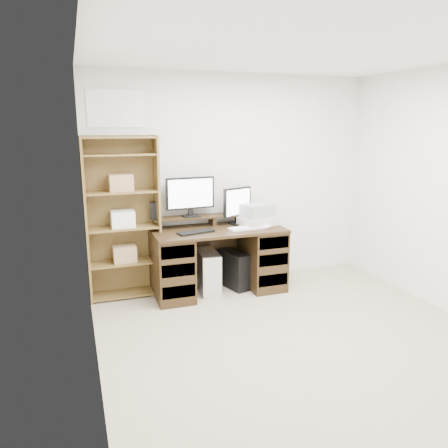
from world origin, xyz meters
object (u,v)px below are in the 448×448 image
bookshelf (122,217)px  desk (218,259)px  printer (258,221)px  monitor_small (237,204)px  tower_black (234,270)px  monitor_wide (190,195)px  tower_silver (208,272)px

bookshelf → desk: bearing=-11.6°
printer → bookshelf: 1.56m
monitor_small → printer: monitor_small is taller
tower_black → monitor_small: bearing=41.4°
desk → bookshelf: bookshelf is taller
monitor_wide → monitor_small: bearing=-9.6°
tower_silver → printer: bearing=4.7°
desk → tower_silver: size_ratio=3.13×
desk → monitor_small: size_ratio=3.43×
printer → desk: bearing=165.5°
monitor_small → tower_black: (-0.08, -0.11, -0.77)m
monitor_wide → tower_black: size_ratio=1.23×
desk → printer: printer is taller
monitor_wide → tower_black: bearing=-23.3°
desk → bookshelf: bearing=168.4°
desk → tower_silver: (-0.11, 0.02, -0.15)m
bookshelf → monitor_wide: bearing=-0.4°
monitor_wide → tower_black: monitor_wide is taller
tower_silver → desk: bearing=-3.9°
printer → tower_black: printer is taller
tower_silver → tower_black: 0.34m
monitor_wide → printer: size_ratio=1.44×
monitor_wide → bookshelf: bearing=175.3°
printer → tower_black: 0.65m
printer → tower_silver: 0.83m
tower_black → monitor_wide: bearing=146.4°
desk → monitor_wide: (-0.26, 0.21, 0.74)m
monitor_wide → monitor_small: size_ratio=1.32×
monitor_small → tower_black: bearing=-144.3°
monitor_small → bookshelf: bearing=157.2°
tower_black → bookshelf: size_ratio=0.26×
tower_black → desk: bearing=176.2°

